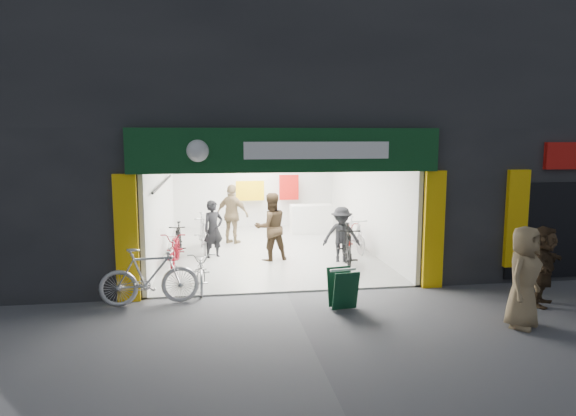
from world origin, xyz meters
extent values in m
plane|color=#56565B|center=(0.00, 0.00, 0.00)|extent=(60.00, 60.00, 0.00)
cube|color=#232326|center=(1.00, 5.00, 5.75)|extent=(16.00, 10.00, 4.50)
cube|color=#232326|center=(-5.50, 5.00, 1.75)|extent=(5.00, 10.00, 3.50)
cube|color=#232326|center=(6.00, 5.00, 1.75)|extent=(6.00, 10.00, 3.50)
cube|color=#9E9E99|center=(0.00, 4.00, 0.02)|extent=(6.00, 8.00, 0.04)
cube|color=silver|center=(0.00, 8.10, 1.60)|extent=(6.00, 0.20, 3.20)
cube|color=silver|center=(-2.95, 4.00, 1.60)|extent=(0.10, 8.00, 3.20)
cube|color=silver|center=(2.95, 4.00, 1.60)|extent=(0.10, 8.00, 3.20)
cube|color=white|center=(0.00, 4.00, 3.25)|extent=(6.00, 8.00, 0.10)
cube|color=black|center=(0.00, 0.10, 3.35)|extent=(6.00, 0.30, 0.30)
cube|color=#0C3917|center=(0.00, -0.12, 3.05)|extent=(6.40, 0.25, 0.90)
cube|color=white|center=(0.60, -0.26, 3.05)|extent=(3.00, 0.02, 0.35)
cube|color=yellow|center=(-3.25, -0.06, 1.30)|extent=(0.45, 0.12, 2.60)
cube|color=yellow|center=(3.25, -0.06, 1.30)|extent=(0.45, 0.12, 2.60)
cube|color=yellow|center=(5.20, -0.06, 1.50)|extent=(0.50, 0.12, 2.20)
cube|color=black|center=(6.50, -0.02, 1.20)|extent=(3.00, 0.06, 2.20)
cylinder|color=black|center=(-2.82, 3.40, 2.10)|extent=(0.06, 5.00, 0.06)
cube|color=silver|center=(1.80, 6.50, 0.50)|extent=(1.40, 0.60, 1.00)
cube|color=white|center=(0.00, 1.20, 3.18)|extent=(1.30, 0.35, 0.04)
cube|color=white|center=(0.00, 3.00, 3.18)|extent=(1.30, 0.35, 0.04)
cube|color=white|center=(0.00, 4.80, 3.18)|extent=(1.30, 0.35, 0.04)
cube|color=white|center=(0.00, 6.60, 3.18)|extent=(1.30, 0.35, 0.04)
imported|color=#B1B2B6|center=(-1.80, 0.60, 0.44)|extent=(0.65, 1.71, 0.89)
imported|color=black|center=(-2.50, 3.90, 0.46)|extent=(0.48, 1.56, 0.93)
imported|color=maroon|center=(-2.50, 2.74, 0.46)|extent=(0.69, 1.78, 0.92)
imported|color=#B6B7BB|center=(-1.82, 4.18, 0.57)|extent=(0.71, 1.93, 1.14)
imported|color=black|center=(1.80, 1.71, 0.57)|extent=(0.90, 1.98, 1.15)
imported|color=maroon|center=(2.39, 3.93, 0.44)|extent=(0.85, 1.73, 0.87)
imported|color=#A2A2A6|center=(2.50, 3.58, 0.52)|extent=(0.60, 1.76, 1.04)
imported|color=#B1B1B6|center=(-2.80, -0.35, 0.58)|extent=(1.98, 0.72, 1.16)
imported|color=black|center=(-1.52, 3.38, 0.80)|extent=(0.70, 0.62, 1.61)
imported|color=#372819|center=(-0.01, 2.85, 0.92)|extent=(1.04, 0.89, 1.85)
imported|color=black|center=(1.80, 2.35, 0.75)|extent=(1.05, 0.70, 1.50)
imported|color=olive|center=(-0.93, 5.13, 0.93)|extent=(1.17, 0.96, 1.87)
imported|color=#8B7451|center=(3.82, -2.53, 0.90)|extent=(1.05, 0.99, 1.80)
imported|color=#3A2A1A|center=(4.91, -1.52, 0.80)|extent=(1.36, 1.40, 1.60)
cube|color=#0D361F|center=(0.95, -1.32, 0.41)|extent=(0.52, 0.25, 0.76)
cube|color=#0D361F|center=(0.91, -1.00, 0.41)|extent=(0.52, 0.25, 0.76)
cube|color=white|center=(0.93, -1.16, 0.78)|extent=(0.53, 0.11, 0.05)
camera|label=1|loc=(-1.54, -10.51, 3.35)|focal=32.00mm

